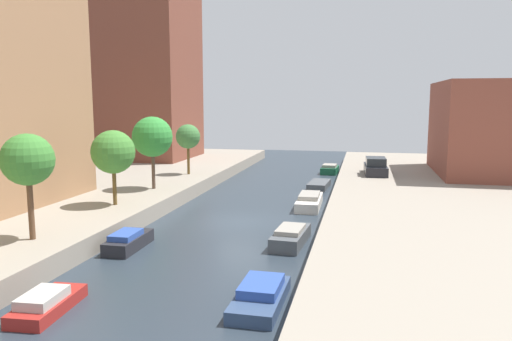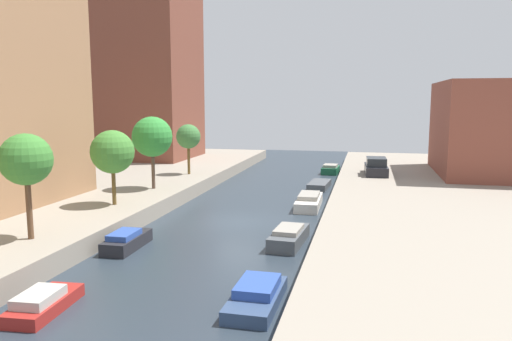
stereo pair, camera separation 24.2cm
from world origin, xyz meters
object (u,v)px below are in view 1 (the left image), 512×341
object	(u,v)px
moored_boat_right_5	(330,169)
parked_car	(376,167)
street_tree_2	(113,152)
low_block_right	(501,128)
apartment_tower_far	(142,41)
street_tree_1	(28,160)
moored_boat_right_4	(319,185)
moored_boat_left_2	(128,241)
moored_boat_right_3	(309,201)
street_tree_4	(188,137)
moored_boat_left_1	(47,303)
moored_boat_right_2	(291,236)
street_tree_3	(152,137)
moored_boat_right_1	(261,296)

from	to	relation	value
moored_boat_right_5	parked_car	bearing A→B (deg)	-57.13
street_tree_2	parked_car	size ratio (longest dim) A/B	1.02
low_block_right	apartment_tower_far	bearing A→B (deg)	171.60
street_tree_1	moored_boat_right_4	world-z (taller)	street_tree_1
apartment_tower_far	moored_boat_left_2	world-z (taller)	apartment_tower_far
street_tree_2	moored_boat_right_5	world-z (taller)	street_tree_2
street_tree_1	moored_boat_right_3	world-z (taller)	street_tree_1
moored_boat_right_3	moored_boat_left_2	bearing A→B (deg)	-123.76
street_tree_4	moored_boat_left_1	xyz separation A→B (m)	(3.95, -24.52, -3.79)
moored_boat_right_2	moored_boat_right_5	size ratio (longest dim) A/B	1.22
moored_boat_left_2	moored_boat_right_3	size ratio (longest dim) A/B	0.70
street_tree_2	moored_boat_right_5	distance (m)	25.04
street_tree_3	moored_boat_right_2	size ratio (longest dim) A/B	1.33
moored_boat_left_1	moored_boat_right_3	world-z (taller)	moored_boat_right_3
street_tree_4	apartment_tower_far	bearing A→B (deg)	129.73
apartment_tower_far	moored_boat_left_1	world-z (taller)	apartment_tower_far
moored_boat_right_3	moored_boat_right_5	world-z (taller)	moored_boat_right_3
parked_car	moored_boat_right_3	size ratio (longest dim) A/B	0.94
low_block_right	street_tree_1	world-z (taller)	low_block_right
street_tree_1	moored_boat_left_1	xyz separation A→B (m)	(3.95, -4.65, -4.21)
street_tree_2	moored_boat_left_2	world-z (taller)	street_tree_2
moored_boat_right_2	street_tree_3	bearing A→B (deg)	143.88
street_tree_2	moored_boat_right_2	distance (m)	11.70
parked_car	moored_boat_right_4	size ratio (longest dim) A/B	1.18
street_tree_1	street_tree_2	size ratio (longest dim) A/B	1.07
street_tree_2	street_tree_3	distance (m)	5.49
street_tree_3	moored_boat_right_2	xyz separation A→B (m)	(10.82, -7.90, -4.20)
moored_boat_right_5	moored_boat_left_2	bearing A→B (deg)	-106.00
moored_boat_right_2	moored_boat_right_4	xyz separation A→B (m)	(-0.06, 16.13, -0.13)
moored_boat_right_1	moored_boat_right_2	xyz separation A→B (m)	(-0.05, 7.47, 0.06)
street_tree_4	parked_car	size ratio (longest dim) A/B	0.96
apartment_tower_far	street_tree_3	distance (m)	21.39
street_tree_4	street_tree_1	bearing A→B (deg)	-90.00
moored_boat_right_2	moored_boat_right_3	bearing A→B (deg)	90.28
moored_boat_left_1	moored_boat_right_2	size ratio (longest dim) A/B	0.84
parked_car	moored_boat_left_2	world-z (taller)	parked_car
street_tree_2	street_tree_4	distance (m)	12.45
apartment_tower_far	parked_car	distance (m)	27.65
moored_boat_right_2	street_tree_2	bearing A→B (deg)	167.34
moored_boat_left_1	moored_boat_right_3	distance (m)	19.66
street_tree_3	parked_car	distance (m)	18.57
street_tree_3	moored_boat_right_4	size ratio (longest dim) A/B	1.37
apartment_tower_far	moored_boat_right_3	xyz separation A→B (m)	(19.53, -16.62, -12.82)
street_tree_4	parked_car	distance (m)	15.77
moored_boat_right_4	moored_boat_right_5	world-z (taller)	moored_boat_right_5
moored_boat_right_4	street_tree_2	bearing A→B (deg)	-128.15
street_tree_2	street_tree_3	world-z (taller)	street_tree_3
street_tree_4	moored_boat_right_5	bearing A→B (deg)	41.40
street_tree_3	moored_boat_right_5	bearing A→B (deg)	56.56
street_tree_1	parked_car	world-z (taller)	street_tree_1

